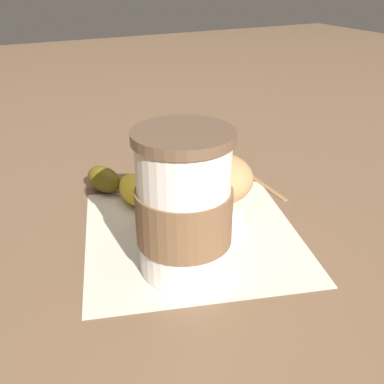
{
  "coord_description": "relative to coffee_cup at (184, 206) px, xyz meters",
  "views": [
    {
      "loc": [
        -0.38,
        0.2,
        0.27
      ],
      "look_at": [
        0.0,
        0.0,
        0.05
      ],
      "focal_mm": 42.0,
      "sensor_mm": 36.0,
      "label": 1
    }
  ],
  "objects": [
    {
      "name": "wooden_stirrer",
      "position": [
        0.12,
        -0.18,
        -0.07
      ],
      "size": [
        0.11,
        0.01,
        0.0
      ],
      "primitive_type": "cube",
      "rotation": [
        0.0,
        0.0,
        6.26
      ],
      "color": "#9E7547",
      "rests_on": "ground_plane"
    },
    {
      "name": "banana",
      "position": [
        0.15,
        0.0,
        -0.05
      ],
      "size": [
        0.16,
        0.08,
        0.04
      ],
      "color": "gold",
      "rests_on": "paper_napkin"
    },
    {
      "name": "ground_plane",
      "position": [
        0.05,
        -0.03,
        -0.07
      ],
      "size": [
        3.0,
        3.0,
        0.0
      ],
      "primitive_type": "plane",
      "color": "brown"
    },
    {
      "name": "coffee_cup",
      "position": [
        0.0,
        0.0,
        0.0
      ],
      "size": [
        0.09,
        0.09,
        0.14
      ],
      "color": "silver",
      "rests_on": "paper_napkin"
    },
    {
      "name": "muffin",
      "position": [
        0.06,
        -0.07,
        -0.02
      ],
      "size": [
        0.09,
        0.09,
        0.09
      ],
      "color": "white",
      "rests_on": "paper_napkin"
    },
    {
      "name": "paper_napkin",
      "position": [
        0.05,
        -0.03,
        -0.07
      ],
      "size": [
        0.29,
        0.29,
        0.0
      ],
      "primitive_type": "cube",
      "rotation": [
        0.0,
        0.0,
        -0.29
      ],
      "color": "beige",
      "rests_on": "ground_plane"
    }
  ]
}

